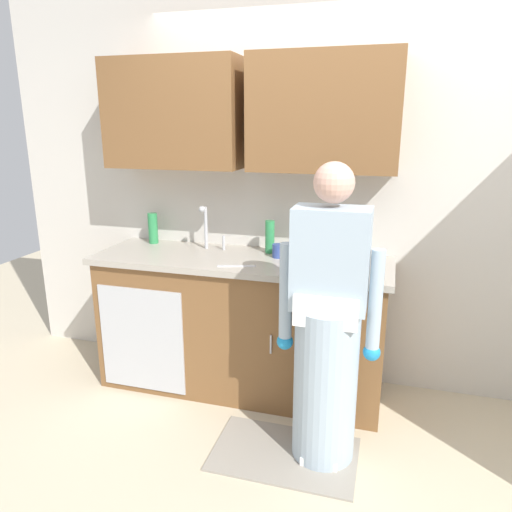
{
  "coord_description": "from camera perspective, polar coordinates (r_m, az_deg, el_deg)",
  "views": [
    {
      "loc": [
        0.38,
        -2.17,
        1.8
      ],
      "look_at": [
        -0.4,
        0.55,
        1.0
      ],
      "focal_mm": 33.43,
      "sensor_mm": 36.0,
      "label": 1
    }
  ],
  "objects": [
    {
      "name": "sink",
      "position": [
        3.24,
        -6.24,
        -0.0
      ],
      "size": [
        0.5,
        0.36,
        0.35
      ],
      "color": "#B7BABF",
      "rests_on": "counter_cabinet"
    },
    {
      "name": "person_at_sink",
      "position": [
        2.56,
        8.5,
        -10.04
      ],
      "size": [
        0.55,
        0.34,
        1.62
      ],
      "color": "white",
      "rests_on": "ground"
    },
    {
      "name": "bottle_dish_liquid",
      "position": [
        3.23,
        8.18,
        1.72
      ],
      "size": [
        0.06,
        0.06,
        0.17
      ],
      "primitive_type": "cylinder",
      "color": "silver",
      "rests_on": "countertop"
    },
    {
      "name": "floor_mat",
      "position": [
        2.89,
        3.44,
        -22.56
      ],
      "size": [
        0.8,
        0.5,
        0.01
      ],
      "primitive_type": "cube",
      "color": "gray",
      "rests_on": "ground"
    },
    {
      "name": "counter_cabinet",
      "position": [
        3.31,
        -1.78,
        -8.35
      ],
      "size": [
        1.9,
        0.62,
        0.9
      ],
      "color": "brown",
      "rests_on": "ground"
    },
    {
      "name": "countertop",
      "position": [
        3.14,
        -1.79,
        -0.49
      ],
      "size": [
        1.96,
        0.66,
        0.04
      ],
      "primitive_type": "cube",
      "color": "#A8A093",
      "rests_on": "counter_cabinet"
    },
    {
      "name": "bottle_soap",
      "position": [
        3.56,
        -12.22,
        3.27
      ],
      "size": [
        0.07,
        0.07,
        0.22
      ],
      "primitive_type": "cylinder",
      "color": "#2D8C4C",
      "rests_on": "countertop"
    },
    {
      "name": "bottle_cleaner_spray",
      "position": [
        3.2,
        11.73,
        1.44
      ],
      "size": [
        0.07,
        0.07,
        0.17
      ],
      "primitive_type": "cylinder",
      "color": "silver",
      "rests_on": "countertop"
    },
    {
      "name": "bottle_water_short",
      "position": [
        3.22,
        1.67,
        2.31
      ],
      "size": [
        0.06,
        0.06,
        0.22
      ],
      "primitive_type": "cylinder",
      "color": "#2D8C4C",
      "rests_on": "countertop"
    },
    {
      "name": "ground_plane",
      "position": [
        2.84,
        5.21,
        -23.54
      ],
      "size": [
        9.0,
        9.0,
        0.0
      ],
      "primitive_type": "plane",
      "color": "beige"
    },
    {
      "name": "knife_on_counter",
      "position": [
        2.94,
        -2.36,
        -1.2
      ],
      "size": [
        0.24,
        0.09,
        0.01
      ],
      "primitive_type": "cube",
      "rotation": [
        0.0,
        0.0,
        0.3
      ],
      "color": "silver",
      "rests_on": "countertop"
    },
    {
      "name": "cup_by_sink",
      "position": [
        3.13,
        2.65,
        0.63
      ],
      "size": [
        0.08,
        0.08,
        0.09
      ],
      "primitive_type": "cylinder",
      "color": "#33478C",
      "rests_on": "countertop"
    },
    {
      "name": "kitchen_wall_with_uppers",
      "position": [
        3.23,
        6.86,
        9.88
      ],
      "size": [
        4.8,
        0.44,
        2.7
      ],
      "color": "beige",
      "rests_on": "ground"
    }
  ]
}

